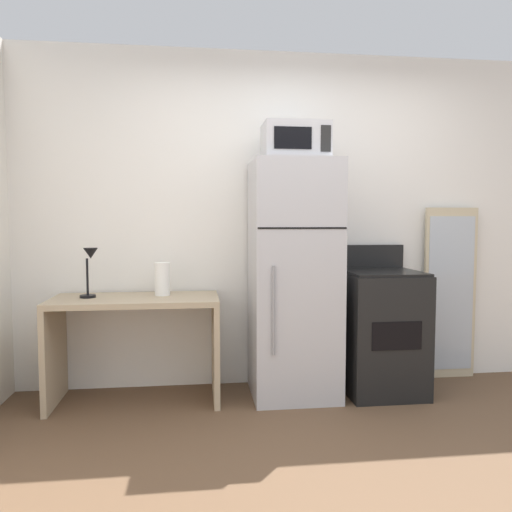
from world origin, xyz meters
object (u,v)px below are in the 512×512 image
at_px(microwave, 295,142).
at_px(leaning_mirror, 450,293).
at_px(oven_range, 380,330).
at_px(desk_lamp, 90,264).
at_px(paper_towel_roll, 162,279).
at_px(refrigerator, 294,279).
at_px(desk, 136,329).

bearing_deg(microwave, leaning_mirror, 11.25).
bearing_deg(oven_range, desk_lamp, 179.07).
bearing_deg(paper_towel_roll, refrigerator, -5.27).
xyz_separation_m(refrigerator, leaning_mirror, (1.36, 0.25, -0.16)).
height_order(desk_lamp, leaning_mirror, leaning_mirror).
bearing_deg(oven_range, paper_towel_roll, 176.66).
relative_size(paper_towel_roll, oven_range, 0.22).
xyz_separation_m(desk_lamp, oven_range, (2.12, -0.03, -0.52)).
distance_m(desk, paper_towel_roll, 0.40).
xyz_separation_m(paper_towel_roll, microwave, (0.96, -0.11, 0.99)).
relative_size(desk, leaning_mirror, 0.84).
distance_m(paper_towel_roll, refrigerator, 0.96).
bearing_deg(leaning_mirror, refrigerator, -169.61).
bearing_deg(oven_range, leaning_mirror, 20.35).
bearing_deg(paper_towel_roll, desk, -158.13).
distance_m(refrigerator, microwave, 0.99).
bearing_deg(refrigerator, oven_range, -0.56).
height_order(desk_lamp, paper_towel_roll, desk_lamp).
relative_size(desk, desk_lamp, 3.32).
relative_size(refrigerator, microwave, 3.75).
relative_size(paper_towel_roll, refrigerator, 0.14).
height_order(refrigerator, microwave, microwave).
distance_m(refrigerator, leaning_mirror, 1.39).
height_order(desk, paper_towel_roll, paper_towel_roll).
bearing_deg(leaning_mirror, desk, -174.63).
distance_m(desk_lamp, oven_range, 2.19).
height_order(desk_lamp, microwave, microwave).
height_order(microwave, leaning_mirror, microwave).
relative_size(desk_lamp, microwave, 0.77).
distance_m(desk_lamp, leaning_mirror, 2.83).
xyz_separation_m(desk, oven_range, (1.81, -0.02, -0.06)).
bearing_deg(leaning_mirror, desk_lamp, -175.51).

